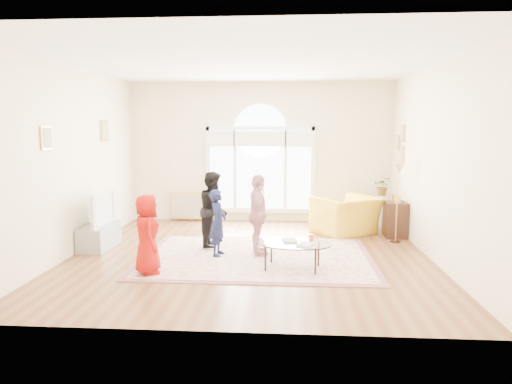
# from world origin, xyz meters

# --- Properties ---
(ground) EXTENTS (6.00, 6.00, 0.00)m
(ground) POSITION_xyz_m (0.00, 0.00, 0.00)
(ground) COLOR brown
(ground) RESTS_ON ground
(room_shell) EXTENTS (6.00, 6.00, 6.00)m
(room_shell) POSITION_xyz_m (0.01, 2.83, 1.57)
(room_shell) COLOR #FCECC8
(room_shell) RESTS_ON ground
(area_rug) EXTENTS (3.60, 2.60, 0.02)m
(area_rug) POSITION_xyz_m (0.14, -0.13, 0.01)
(area_rug) COLOR beige
(area_rug) RESTS_ON ground
(rug_border) EXTENTS (3.80, 2.80, 0.01)m
(rug_border) POSITION_xyz_m (0.14, -0.13, 0.01)
(rug_border) COLOR #864E51
(rug_border) RESTS_ON ground
(tv_console) EXTENTS (0.45, 1.00, 0.42)m
(tv_console) POSITION_xyz_m (-2.75, 0.30, 0.21)
(tv_console) COLOR gray
(tv_console) RESTS_ON ground
(television) EXTENTS (0.17, 1.03, 0.59)m
(television) POSITION_xyz_m (-2.74, 0.30, 0.72)
(television) COLOR black
(television) RESTS_ON tv_console
(coffee_table) EXTENTS (1.29, 0.94, 0.54)m
(coffee_table) POSITION_xyz_m (0.72, -0.77, 0.40)
(coffee_table) COLOR silver
(coffee_table) RESTS_ON ground
(armchair) EXTENTS (1.54, 1.50, 0.76)m
(armchair) POSITION_xyz_m (1.83, 1.75, 0.38)
(armchair) COLOR yellow
(armchair) RESTS_ON ground
(side_cabinet) EXTENTS (0.40, 0.50, 0.70)m
(side_cabinet) POSITION_xyz_m (2.78, 1.54, 0.35)
(side_cabinet) COLOR black
(side_cabinet) RESTS_ON ground
(floor_lamp) EXTENTS (0.29, 0.29, 1.51)m
(floor_lamp) POSITION_xyz_m (2.70, 1.10, 1.28)
(floor_lamp) COLOR black
(floor_lamp) RESTS_ON ground
(plant_pedestal) EXTENTS (0.20, 0.20, 0.70)m
(plant_pedestal) POSITION_xyz_m (2.70, 2.45, 0.35)
(plant_pedestal) COLOR white
(plant_pedestal) RESTS_ON ground
(potted_plant) EXTENTS (0.45, 0.41, 0.42)m
(potted_plant) POSITION_xyz_m (2.70, 2.45, 0.91)
(potted_plant) COLOR #33722D
(potted_plant) RESTS_ON plant_pedestal
(leaning_picture) EXTENTS (0.80, 0.14, 0.62)m
(leaning_picture) POSITION_xyz_m (-1.70, 2.90, 0.00)
(leaning_picture) COLOR tan
(leaning_picture) RESTS_ON ground
(child_red) EXTENTS (0.57, 0.68, 1.17)m
(child_red) POSITION_xyz_m (-1.41, -1.14, 0.61)
(child_red) COLOR #9F0F09
(child_red) RESTS_ON area_rug
(child_navy) EXTENTS (0.31, 0.44, 1.12)m
(child_navy) POSITION_xyz_m (-0.52, -0.11, 0.58)
(child_navy) COLOR #141B3E
(child_navy) RESTS_ON area_rug
(child_black) EXTENTS (0.52, 0.66, 1.36)m
(child_black) POSITION_xyz_m (-0.70, 0.52, 0.70)
(child_black) COLOR black
(child_black) RESTS_ON area_rug
(child_pink) EXTENTS (0.46, 0.84, 1.36)m
(child_pink) POSITION_xyz_m (0.14, -0.04, 0.70)
(child_pink) COLOR pink
(child_pink) RESTS_ON area_rug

